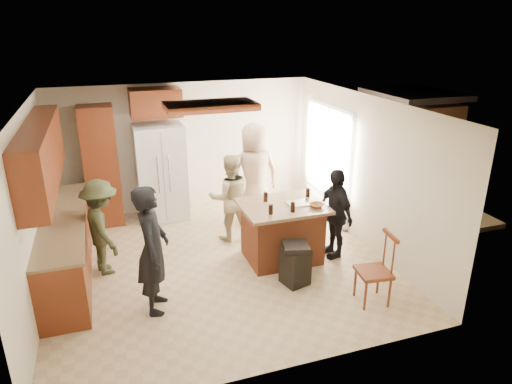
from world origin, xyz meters
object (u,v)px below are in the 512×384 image
object	(u,v)px
person_behind_right	(254,174)
kitchen_island	(282,231)
person_behind_left	(230,198)
trash_bin	(295,264)
refrigerator	(161,172)
person_front_left	(153,250)
person_counter	(102,227)
person_side_right	(335,213)
spindle_chair	(375,272)

from	to	relation	value
person_behind_right	kitchen_island	world-z (taller)	person_behind_right
person_behind_left	trash_bin	xyz separation A→B (m)	(0.48, -1.71, -0.44)
refrigerator	trash_bin	xyz separation A→B (m)	(1.45, -3.05, -0.58)
person_behind_right	refrigerator	xyz separation A→B (m)	(-1.59, 0.79, -0.05)
person_front_left	refrigerator	size ratio (longest dim) A/B	0.96
person_behind_right	trash_bin	xyz separation A→B (m)	(-0.14, -2.25, -0.63)
refrigerator	person_behind_left	bearing A→B (deg)	-53.82
person_behind_right	person_counter	size ratio (longest dim) A/B	1.29
person_front_left	trash_bin	xyz separation A→B (m)	(1.97, -0.03, -0.54)
person_behind_right	trash_bin	bearing A→B (deg)	85.46
person_side_right	kitchen_island	xyz separation A→B (m)	(-0.84, 0.14, -0.26)
person_side_right	refrigerator	distance (m)	3.41
refrigerator	kitchen_island	distance (m)	2.80
refrigerator	kitchen_island	size ratio (longest dim) A/B	1.41
person_front_left	spindle_chair	bearing A→B (deg)	-93.72
person_counter	kitchen_island	size ratio (longest dim) A/B	1.14
person_behind_right	person_behind_left	bearing A→B (deg)	40.13
trash_bin	refrigerator	bearing A→B (deg)	115.48
person_front_left	trash_bin	size ratio (longest dim) A/B	2.73
person_behind_left	person_behind_right	xyz separation A→B (m)	(0.61, 0.54, 0.18)
person_behind_right	spindle_chair	bearing A→B (deg)	101.70
person_side_right	spindle_chair	distance (m)	1.40
refrigerator	trash_bin	size ratio (longest dim) A/B	2.86
trash_bin	person_behind_left	bearing A→B (deg)	105.57
person_behind_left	person_counter	bearing A→B (deg)	18.45
refrigerator	kitchen_island	bearing A→B (deg)	-56.07
kitchen_island	spindle_chair	world-z (taller)	spindle_chair
trash_bin	person_counter	bearing A→B (deg)	154.44
person_counter	spindle_chair	distance (m)	3.94
person_side_right	person_counter	size ratio (longest dim) A/B	1.00
person_front_left	person_side_right	world-z (taller)	person_front_left
person_behind_right	trash_bin	distance (m)	2.34
refrigerator	spindle_chair	size ratio (longest dim) A/B	1.81
person_side_right	trash_bin	bearing A→B (deg)	-61.04
person_counter	trash_bin	size ratio (longest dim) A/B	2.32
person_counter	kitchen_island	world-z (taller)	person_counter
person_behind_left	person_front_left	bearing A→B (deg)	53.91
person_front_left	kitchen_island	world-z (taller)	person_front_left
person_counter	refrigerator	xyz separation A→B (m)	(1.12, 1.82, 0.17)
kitchen_island	person_behind_left	bearing A→B (deg)	120.63
trash_bin	person_behind_right	bearing A→B (deg)	86.52
person_behind_right	spindle_chair	size ratio (longest dim) A/B	1.90
refrigerator	person_side_right	bearing A→B (deg)	-45.62
person_side_right	person_behind_right	bearing A→B (deg)	-158.38
person_behind_left	spindle_chair	bearing A→B (deg)	123.09
person_behind_left	trash_bin	distance (m)	1.83
person_counter	spindle_chair	world-z (taller)	person_counter
person_front_left	trash_bin	world-z (taller)	person_front_left
person_side_right	spindle_chair	xyz separation A→B (m)	(-0.11, -1.37, -0.28)
person_behind_right	person_counter	bearing A→B (deg)	19.62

